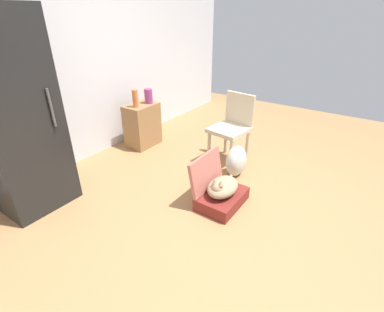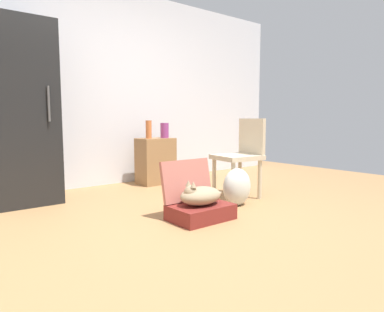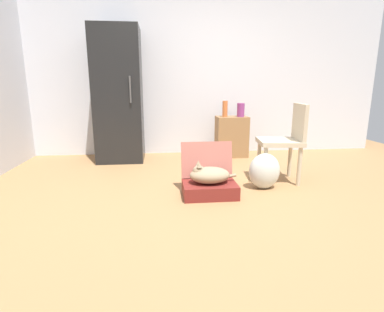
% 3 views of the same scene
% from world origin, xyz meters
% --- Properties ---
extents(ground_plane, '(7.68, 7.68, 0.00)m').
position_xyz_m(ground_plane, '(0.00, 0.00, 0.00)').
color(ground_plane, '#9E7247').
rests_on(ground_plane, ground).
extents(wall_back, '(6.40, 0.15, 2.60)m').
position_xyz_m(wall_back, '(-0.00, 2.26, 1.30)').
color(wall_back, silver).
rests_on(wall_back, ground).
extents(suitcase_base, '(0.53, 0.38, 0.14)m').
position_xyz_m(suitcase_base, '(0.05, 0.15, 0.07)').
color(suitcase_base, maroon).
rests_on(suitcase_base, ground).
extents(suitcase_lid, '(0.53, 0.11, 0.38)m').
position_xyz_m(suitcase_lid, '(0.05, 0.35, 0.32)').
color(suitcase_lid, '#B26356').
rests_on(suitcase_lid, suitcase_base).
extents(cat, '(0.48, 0.28, 0.23)m').
position_xyz_m(cat, '(0.04, 0.15, 0.22)').
color(cat, '#998466').
rests_on(cat, suitcase_base).
extents(plastic_bag_white, '(0.33, 0.22, 0.38)m').
position_xyz_m(plastic_bag_white, '(0.67, 0.31, 0.19)').
color(plastic_bag_white, silver).
rests_on(plastic_bag_white, ground).
extents(refrigerator, '(0.66, 0.64, 1.88)m').
position_xyz_m(refrigerator, '(-1.01, 1.80, 0.94)').
color(refrigerator, black).
rests_on(refrigerator, ground).
extents(side_table, '(0.48, 0.33, 0.62)m').
position_xyz_m(side_table, '(0.68, 1.85, 0.31)').
color(side_table, olive).
rests_on(side_table, ground).
extents(vase_tall, '(0.08, 0.08, 0.24)m').
position_xyz_m(vase_tall, '(0.56, 1.82, 0.74)').
color(vase_tall, '#CC6B38').
rests_on(vase_tall, side_table).
extents(vase_short, '(0.11, 0.11, 0.20)m').
position_xyz_m(vase_short, '(0.80, 1.80, 0.73)').
color(vase_short, '#8C387A').
rests_on(vase_short, side_table).
extents(chair, '(0.52, 0.49, 0.89)m').
position_xyz_m(chair, '(0.98, 0.55, 0.49)').
color(chair, beige).
rests_on(chair, ground).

